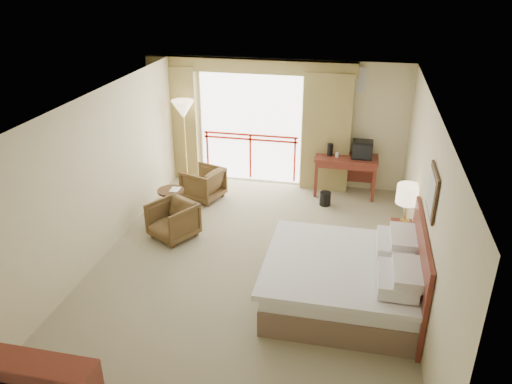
% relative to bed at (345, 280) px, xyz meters
% --- Properties ---
extents(floor, '(7.00, 7.00, 0.00)m').
position_rel_bed_xyz_m(floor, '(-1.50, 0.60, -0.38)').
color(floor, gray).
rests_on(floor, ground).
extents(ceiling, '(7.00, 7.00, 0.00)m').
position_rel_bed_xyz_m(ceiling, '(-1.50, 0.60, 2.32)').
color(ceiling, white).
rests_on(ceiling, wall_back).
extents(wall_back, '(5.00, 0.00, 5.00)m').
position_rel_bed_xyz_m(wall_back, '(-1.50, 4.10, 0.97)').
color(wall_back, beige).
rests_on(wall_back, ground).
extents(wall_front, '(5.00, 0.00, 5.00)m').
position_rel_bed_xyz_m(wall_front, '(-1.50, -2.90, 0.97)').
color(wall_front, beige).
rests_on(wall_front, ground).
extents(wall_left, '(0.00, 7.00, 7.00)m').
position_rel_bed_xyz_m(wall_left, '(-4.00, 0.60, 0.97)').
color(wall_left, beige).
rests_on(wall_left, ground).
extents(wall_right, '(0.00, 7.00, 7.00)m').
position_rel_bed_xyz_m(wall_right, '(1.00, 0.60, 0.97)').
color(wall_right, beige).
rests_on(wall_right, ground).
extents(balcony_door, '(2.40, 0.00, 2.40)m').
position_rel_bed_xyz_m(balcony_door, '(-2.30, 4.08, 0.82)').
color(balcony_door, white).
rests_on(balcony_door, wall_back).
extents(balcony_railing, '(2.09, 0.03, 1.02)m').
position_rel_bed_xyz_m(balcony_railing, '(-2.30, 4.06, 0.44)').
color(balcony_railing, red).
rests_on(balcony_railing, wall_back).
extents(curtain_left, '(1.00, 0.26, 2.50)m').
position_rel_bed_xyz_m(curtain_left, '(-3.95, 3.95, 0.87)').
color(curtain_left, olive).
rests_on(curtain_left, wall_back).
extents(curtain_right, '(1.00, 0.26, 2.50)m').
position_rel_bed_xyz_m(curtain_right, '(-0.65, 3.95, 0.87)').
color(curtain_right, olive).
rests_on(curtain_right, wall_back).
extents(valance, '(4.40, 0.22, 0.28)m').
position_rel_bed_xyz_m(valance, '(-2.30, 3.98, 2.17)').
color(valance, olive).
rests_on(valance, wall_back).
extents(hvac_vent, '(0.50, 0.04, 0.50)m').
position_rel_bed_xyz_m(hvac_vent, '(-0.20, 4.07, 1.97)').
color(hvac_vent, silver).
rests_on(hvac_vent, wall_back).
extents(bed, '(2.13, 2.06, 0.97)m').
position_rel_bed_xyz_m(bed, '(0.00, 0.00, 0.00)').
color(bed, brown).
rests_on(bed, floor).
extents(headboard, '(0.06, 2.10, 1.30)m').
position_rel_bed_xyz_m(headboard, '(0.96, 0.00, 0.27)').
color(headboard, '#591A12').
rests_on(headboard, wall_right).
extents(framed_art, '(0.04, 0.72, 0.60)m').
position_rel_bed_xyz_m(framed_art, '(0.97, 0.00, 1.47)').
color(framed_art, black).
rests_on(framed_art, wall_right).
extents(nightstand, '(0.42, 0.49, 0.56)m').
position_rel_bed_xyz_m(nightstand, '(0.87, 1.49, -0.09)').
color(nightstand, '#591A12').
rests_on(nightstand, floor).
extents(table_lamp, '(0.38, 0.38, 0.67)m').
position_rel_bed_xyz_m(table_lamp, '(0.87, 1.54, 0.71)').
color(table_lamp, tan).
rests_on(table_lamp, nightstand).
extents(phone, '(0.21, 0.19, 0.08)m').
position_rel_bed_xyz_m(phone, '(0.82, 1.34, 0.23)').
color(phone, black).
rests_on(phone, nightstand).
extents(desk, '(1.28, 0.62, 0.83)m').
position_rel_bed_xyz_m(desk, '(-0.19, 3.79, 0.27)').
color(desk, '#591A12').
rests_on(desk, floor).
extents(tv, '(0.40, 0.32, 0.37)m').
position_rel_bed_xyz_m(tv, '(0.11, 3.73, 0.64)').
color(tv, black).
rests_on(tv, desk).
extents(coffee_maker, '(0.13, 0.13, 0.26)m').
position_rel_bed_xyz_m(coffee_maker, '(-0.54, 3.73, 0.58)').
color(coffee_maker, black).
rests_on(coffee_maker, desk).
extents(cup, '(0.08, 0.08, 0.10)m').
position_rel_bed_xyz_m(cup, '(-0.39, 3.68, 0.50)').
color(cup, white).
rests_on(cup, desk).
extents(wastebasket, '(0.26, 0.26, 0.28)m').
position_rel_bed_xyz_m(wastebasket, '(-0.54, 3.10, -0.24)').
color(wastebasket, black).
rests_on(wastebasket, floor).
extents(armchair_far, '(0.92, 0.91, 0.66)m').
position_rel_bed_xyz_m(armchair_far, '(-3.03, 2.89, -0.38)').
color(armchair_far, '#4B351B').
rests_on(armchair_far, floor).
extents(armchair_near, '(0.98, 0.99, 0.67)m').
position_rel_bed_xyz_m(armchair_near, '(-3.07, 1.25, -0.38)').
color(armchair_near, '#4B351B').
rests_on(armchair_near, floor).
extents(side_table, '(0.51, 0.51, 0.55)m').
position_rel_bed_xyz_m(side_table, '(-3.38, 2.00, 0.00)').
color(side_table, black).
rests_on(side_table, floor).
extents(book, '(0.18, 0.24, 0.02)m').
position_rel_bed_xyz_m(book, '(-3.38, 2.00, 0.18)').
color(book, white).
rests_on(book, side_table).
extents(floor_lamp, '(0.48, 0.48, 1.87)m').
position_rel_bed_xyz_m(floor_lamp, '(-3.62, 3.57, 1.23)').
color(floor_lamp, tan).
rests_on(floor_lamp, floor).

